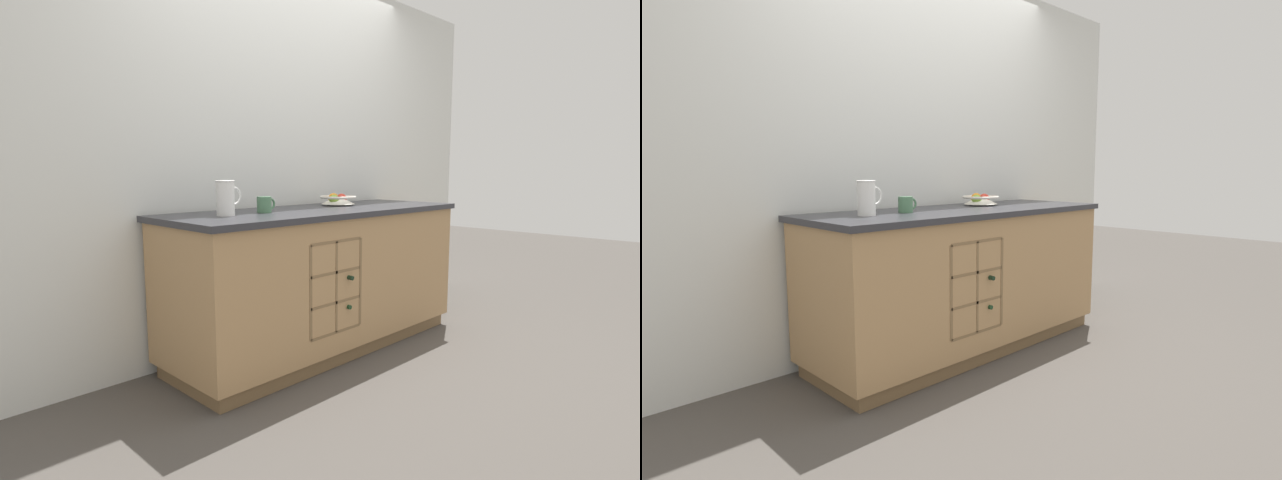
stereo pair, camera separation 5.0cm
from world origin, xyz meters
The scene contains 6 objects.
ground_plane centered at (0.00, 0.00, 0.00)m, with size 14.00×14.00×0.00m, color #4C4742.
back_wall centered at (0.00, 0.41, 1.27)m, with size 4.46×0.06×2.55m, color silver.
kitchen_island centered at (0.00, 0.00, 0.47)m, with size 2.10×0.74×0.92m.
fruit_bowl centered at (0.31, 0.13, 0.96)m, with size 0.26×0.26×0.08m.
white_pitcher centered at (-0.70, 0.02, 1.02)m, with size 0.16×0.10×0.19m.
ceramic_mug centered at (-0.43, 0.03, 0.97)m, with size 0.12×0.09×0.09m.
Camera 2 is at (-2.23, -2.27, 1.17)m, focal length 28.00 mm.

